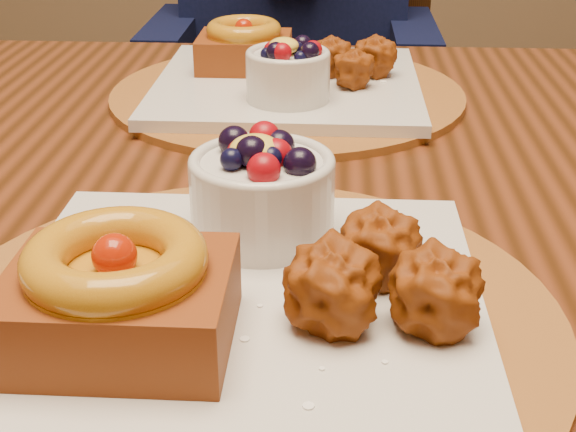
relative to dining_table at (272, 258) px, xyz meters
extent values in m
cube|color=#321909|center=(0.00, 0.00, 0.06)|extent=(1.60, 0.90, 0.04)
cylinder|color=brown|center=(0.00, -0.22, 0.08)|extent=(0.38, 0.38, 0.01)
cube|color=silver|center=(0.00, -0.22, 0.09)|extent=(0.28, 0.28, 0.01)
cube|color=#572108|center=(-0.06, -0.27, 0.12)|extent=(0.12, 0.09, 0.04)
torus|color=#9C5609|center=(-0.06, -0.27, 0.15)|extent=(0.09, 0.09, 0.02)
sphere|color=#9C1902|center=(-0.06, -0.27, 0.15)|extent=(0.02, 0.02, 0.02)
sphere|color=#883A09|center=(0.08, -0.19, 0.12)|extent=(0.05, 0.05, 0.05)
sphere|color=#883A09|center=(0.05, -0.24, 0.12)|extent=(0.05, 0.05, 0.05)
sphere|color=#883A09|center=(0.11, -0.24, 0.12)|extent=(0.05, 0.05, 0.05)
cylinder|color=silver|center=(0.01, -0.14, 0.12)|extent=(0.09, 0.09, 0.05)
torus|color=silver|center=(0.01, -0.14, 0.15)|extent=(0.09, 0.09, 0.01)
ellipsoid|color=yellow|center=(0.00, -0.14, 0.16)|extent=(0.03, 0.03, 0.02)
cylinder|color=brown|center=(0.00, 0.22, 0.08)|extent=(0.38, 0.38, 0.01)
cube|color=silver|center=(0.00, 0.22, 0.09)|extent=(0.28, 0.28, 0.01)
cube|color=#572108|center=(-0.05, 0.26, 0.12)|extent=(0.10, 0.08, 0.04)
torus|color=#9C5609|center=(-0.05, 0.26, 0.14)|extent=(0.08, 0.08, 0.02)
sphere|color=#9C1902|center=(-0.05, 0.26, 0.14)|extent=(0.02, 0.02, 0.02)
sphere|color=#883A09|center=(0.07, 0.20, 0.12)|extent=(0.04, 0.04, 0.04)
sphere|color=#883A09|center=(0.05, 0.24, 0.12)|extent=(0.04, 0.04, 0.04)
sphere|color=#883A09|center=(0.09, 0.24, 0.12)|extent=(0.04, 0.04, 0.04)
cylinder|color=silver|center=(0.00, 0.15, 0.12)|extent=(0.08, 0.08, 0.05)
torus|color=silver|center=(0.00, 0.15, 0.14)|extent=(0.08, 0.08, 0.01)
ellipsoid|color=yellow|center=(0.00, 0.15, 0.15)|extent=(0.03, 0.03, 0.02)
cube|color=black|center=(0.00, 0.75, -0.21)|extent=(0.45, 0.45, 0.04)
cylinder|color=black|center=(-0.19, 0.56, -0.46)|extent=(0.04, 0.04, 0.44)
cylinder|color=black|center=(0.20, 0.56, -0.46)|extent=(0.04, 0.04, 0.44)
cylinder|color=black|center=(-0.19, 0.95, -0.46)|extent=(0.04, 0.04, 0.44)
cylinder|color=black|center=(0.20, 0.95, -0.46)|extent=(0.04, 0.04, 0.44)
cube|color=black|center=(0.00, 0.96, 0.02)|extent=(0.45, 0.03, 0.47)
cube|color=black|center=(-0.02, 0.80, 0.04)|extent=(0.38, 0.20, 0.54)
cube|color=black|center=(-0.22, 0.68, 0.02)|extent=(0.07, 0.27, 0.07)
cube|color=black|center=(0.18, 0.68, 0.02)|extent=(0.07, 0.27, 0.07)
camera|label=1|loc=(0.05, -0.61, 0.34)|focal=50.00mm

